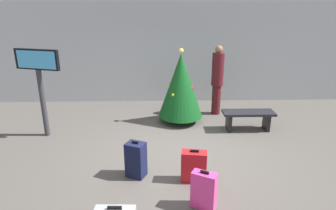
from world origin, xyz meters
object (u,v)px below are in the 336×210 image
Objects in this scene: suitcase_0 at (204,190)px; waiting_bench at (248,117)px; flight_info_kiosk at (39,75)px; suitcase_1 at (136,160)px; holiday_tree at (181,85)px; traveller_0 at (217,78)px; suitcase_2 at (194,166)px.

waiting_bench is at bearing 62.58° from suitcase_0.
flight_info_kiosk is 3.09m from suitcase_1.
suitcase_1 is at bearing -110.38° from holiday_tree.
waiting_bench is at bearing 37.63° from suitcase_1.
traveller_0 is 3.05× the size of suitcase_0.
flight_info_kiosk reaches higher than suitcase_1.
waiting_bench is 0.65× the size of traveller_0.
holiday_tree is 0.95× the size of flight_info_kiosk.
traveller_0 is (1.05, 0.57, 0.04)m from holiday_tree.
suitcase_0 is 1.41m from suitcase_1.
suitcase_0 is at bearing -39.12° from flight_info_kiosk.
suitcase_1 is (-2.01, -3.16, -0.70)m from traveller_0.
holiday_tree is 2.84m from suitcase_1.
waiting_bench is at bearing 54.11° from suitcase_2.
flight_info_kiosk is 4.44m from suitcase_0.
holiday_tree reaches higher than waiting_bench.
suitcase_2 is (-0.07, 0.73, -0.02)m from suitcase_0.
traveller_0 is at bearing 77.14° from suitcase_0.
traveller_0 reaches higher than waiting_bench.
flight_info_kiosk is 3.99m from suitcase_2.
flight_info_kiosk is 1.63× the size of waiting_bench.
suitcase_2 is at bearing 95.27° from suitcase_0.
holiday_tree is at bearing -151.37° from traveller_0.
waiting_bench is 1.98× the size of suitcase_0.
suitcase_1 is at bearing 170.14° from suitcase_2.
flight_info_kiosk is 4.49m from traveller_0.
suitcase_0 is at bearing -84.73° from suitcase_2.
holiday_tree is 1.55× the size of waiting_bench.
suitcase_2 is (-0.99, -3.34, -0.75)m from traveller_0.
suitcase_1 is (-1.08, 0.90, 0.03)m from suitcase_0.
holiday_tree is 3.25× the size of suitcase_2.
holiday_tree is 3.06× the size of suitcase_0.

